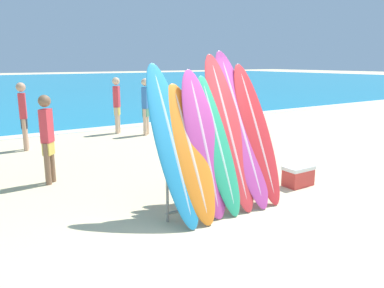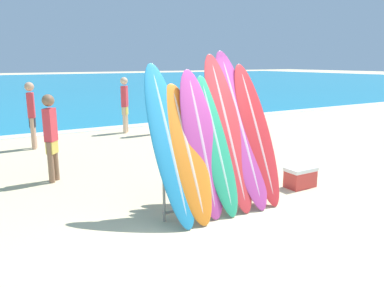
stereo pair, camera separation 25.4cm
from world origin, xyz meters
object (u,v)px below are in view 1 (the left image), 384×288
Objects in this scene: surfboard_slot_0 at (172,143)px; surfboard_slot_2 at (204,143)px; cooler_box at (298,176)px; person_mid_beach at (146,104)px; surfboard_slot_4 at (229,131)px; surfboard_slot_5 at (241,127)px; person_far_right at (47,136)px; surfboard_slot_6 at (257,132)px; person_far_left at (117,103)px; surfboard_rack at (220,180)px; surfboard_slot_1 at (190,152)px; person_near_water at (23,114)px; surfboard_slot_3 at (218,144)px.

surfboard_slot_2 is at bearing -6.09° from surfboard_slot_0.
cooler_box is at bearing 0.76° from surfboard_slot_2.
surfboard_slot_4 is at bearing -146.60° from person_mid_beach.
surfboard_slot_5 reaches higher than surfboard_slot_0.
person_far_right is at bearing 129.86° from surfboard_slot_4.
surfboard_slot_6 reaches higher than person_far_left.
surfboard_slot_1 is (-0.53, 0.03, 0.50)m from surfboard_rack.
surfboard_slot_5 is (0.52, 0.16, 0.75)m from surfboard_rack.
cooler_box is (3.79, -2.64, -0.72)m from person_far_right.
person_mid_beach is at bearing -73.32° from person_near_water.
surfboard_rack is 0.77m from surfboard_slot_4.
person_far_right is at bearing 125.37° from surfboard_slot_3.
surfboard_slot_6 reaches higher than surfboard_slot_2.
person_mid_beach is (2.48, 5.93, -0.16)m from surfboard_slot_0.
surfboard_slot_6 is at bearing 3.09° from surfboard_slot_3.
surfboard_slot_1 is 1.17× the size of person_far_right.
surfboard_rack is at bearing -148.51° from person_mid_beach.
surfboard_rack is 1.03m from surfboard_slot_0.
surfboard_slot_5 is 3.56m from person_far_right.
surfboard_slot_6 is (1.33, 0.06, 0.14)m from surfboard_slot_1.
surfboard_slot_2 is 6.30m from person_mid_beach.
surfboard_slot_1 is 0.82m from surfboard_slot_4.
surfboard_slot_1 is at bearing -173.30° from surfboard_slot_2.
person_far_left reaches higher than person_mid_beach.
surfboard_slot_3 is at bearing -163.08° from surfboard_slot_4.
surfboard_slot_0 is at bearing -179.10° from surfboard_slot_4.
surfboard_slot_3 reaches higher than surfboard_rack.
surfboard_slot_6 is at bearing -3.85° from surfboard_slot_4.
person_far_left is (0.26, 6.69, -0.15)m from surfboard_slot_6.
surfboard_slot_0 is 1.15× the size of surfboard_slot_1.
surfboard_slot_1 is 0.80× the size of surfboard_slot_5.
surfboard_slot_4 is at bearing 0.90° from surfboard_slot_0.
surfboard_slot_4 is 1.43× the size of person_far_right.
surfboard_slot_1 is at bearing 23.76° from person_far_left.
surfboard_slot_5 reaches higher than person_mid_beach.
surfboard_slot_5 is at bearing 2.08° from surfboard_slot_0.
surfboard_slot_4 is at bearing 16.92° from surfboard_slot_3.
surfboard_rack is 0.93m from surfboard_slot_5.
surfboard_slot_1 is 2.53m from cooler_box.
surfboard_slot_1 reaches higher than cooler_box.
surfboard_slot_5 reaches higher than person_far_left.
surfboard_slot_2 reaches higher than surfboard_slot_1.
surfboard_slot_2 is 1.29× the size of person_far_right.
surfboard_slot_6 is at bearing 179.73° from cooler_box.
surfboard_slot_3 is at bearing -4.86° from surfboard_slot_0.
surfboard_slot_3 reaches higher than person_near_water.
surfboard_slot_1 is 6.94m from person_far_left.
surfboard_slot_6 is (0.80, 0.09, 0.64)m from surfboard_rack.
surfboard_slot_4 reaches higher than surfboard_slot_3.
surfboard_rack is 0.93× the size of surfboard_slot_3.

